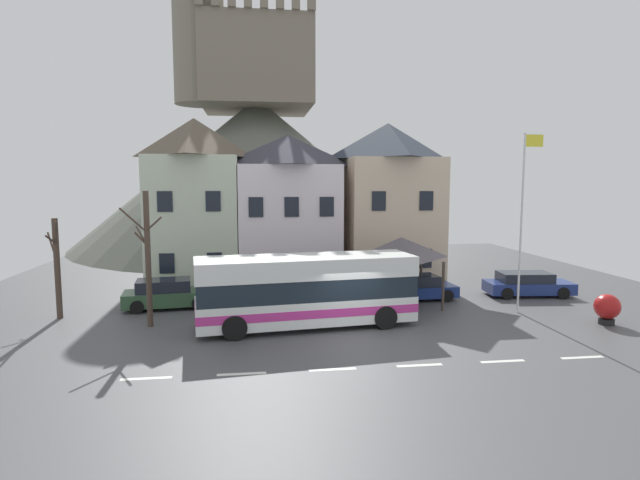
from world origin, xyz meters
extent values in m
cube|color=#4A4B4E|center=(0.00, 0.00, -0.03)|extent=(40.00, 60.00, 0.06)
cube|color=silver|center=(-7.50, -2.99, 0.00)|extent=(1.60, 0.20, 0.01)
cube|color=silver|center=(-4.50, -2.99, 0.00)|extent=(1.60, 0.20, 0.01)
cube|color=silver|center=(-1.50, -2.99, 0.00)|extent=(1.60, 0.20, 0.01)
cube|color=silver|center=(1.50, -2.99, 0.00)|extent=(1.60, 0.20, 0.01)
cube|color=silver|center=(4.50, -2.99, 0.00)|extent=(1.60, 0.20, 0.01)
cube|color=silver|center=(7.50, -2.99, 0.00)|extent=(1.60, 0.20, 0.01)
cube|color=beige|center=(-7.45, 12.24, 3.86)|extent=(5.08, 6.49, 7.71)
pyramid|color=brown|center=(-7.45, 12.24, 8.85)|extent=(5.08, 6.49, 2.28)
cube|color=black|center=(-8.72, 8.97, 1.84)|extent=(0.80, 0.06, 1.10)
cube|color=black|center=(-6.18, 8.97, 1.84)|extent=(0.80, 0.06, 1.10)
cube|color=black|center=(-8.72, 8.97, 5.20)|extent=(0.80, 0.06, 1.10)
cube|color=black|center=(-6.18, 8.97, 5.20)|extent=(0.80, 0.06, 1.10)
cube|color=white|center=(-1.92, 11.81, 3.61)|extent=(5.88, 5.61, 7.21)
pyramid|color=#373742|center=(-1.92, 11.81, 8.13)|extent=(5.88, 5.61, 1.83)
cube|color=black|center=(-3.88, 8.97, 1.73)|extent=(0.80, 0.06, 1.10)
cube|color=black|center=(-1.92, 8.97, 1.73)|extent=(0.80, 0.06, 1.10)
cube|color=black|center=(0.03, 8.97, 1.73)|extent=(0.80, 0.06, 1.10)
cube|color=black|center=(-3.88, 8.97, 4.86)|extent=(0.80, 0.06, 1.10)
cube|color=black|center=(-1.92, 8.97, 4.86)|extent=(0.80, 0.06, 1.10)
cube|color=black|center=(0.03, 8.97, 4.86)|extent=(0.80, 0.06, 1.10)
cube|color=beige|center=(4.40, 12.39, 3.83)|extent=(5.57, 6.79, 7.66)
pyramid|color=#2B333F|center=(4.40, 12.39, 8.78)|extent=(5.57, 6.79, 2.22)
cube|color=black|center=(3.01, 8.97, 1.83)|extent=(0.80, 0.06, 1.10)
cube|color=black|center=(5.80, 8.97, 1.83)|extent=(0.80, 0.06, 1.10)
cube|color=black|center=(3.01, 8.97, 5.16)|extent=(0.80, 0.06, 1.10)
cube|color=black|center=(5.80, 8.97, 5.16)|extent=(0.80, 0.06, 1.10)
cone|color=#5B6055|center=(-3.52, 32.18, 7.23)|extent=(35.12, 35.12, 14.46)
cube|color=#766B5C|center=(-3.52, 32.18, 17.22)|extent=(10.32, 10.32, 7.85)
cylinder|color=slate|center=(-8.68, 29.60, 18.11)|extent=(4.56, 4.56, 9.63)
cube|color=#766B5C|center=(-8.34, 27.02, 21.64)|extent=(0.69, 0.70, 0.99)
cube|color=#766B5C|center=(-6.96, 27.02, 21.64)|extent=(0.69, 0.70, 0.99)
cube|color=#766B5C|center=(-5.58, 27.02, 21.64)|extent=(0.69, 0.70, 0.99)
cube|color=#766B5C|center=(-4.21, 27.02, 21.64)|extent=(0.69, 0.70, 0.99)
cube|color=#766B5C|center=(-2.83, 27.02, 21.64)|extent=(0.69, 0.70, 0.99)
cube|color=#766B5C|center=(-1.46, 27.02, 21.64)|extent=(0.69, 0.70, 0.99)
cube|color=#766B5C|center=(-0.08, 27.02, 21.64)|extent=(0.69, 0.70, 0.99)
cube|color=#766B5C|center=(1.30, 27.02, 21.64)|extent=(0.69, 0.70, 0.99)
cube|color=white|center=(-1.84, 2.26, 0.78)|extent=(9.57, 3.66, 1.07)
cube|color=#BF338C|center=(-1.84, 2.26, 0.84)|extent=(9.59, 3.68, 0.36)
cube|color=#19232D|center=(-1.84, 2.26, 1.77)|extent=(9.46, 3.60, 0.90)
cube|color=white|center=(-1.84, 2.26, 2.64)|extent=(9.57, 3.66, 0.84)
cube|color=#19232D|center=(2.81, 2.82, 1.77)|extent=(0.32, 2.15, 0.86)
cylinder|color=black|center=(1.16, 3.86, 0.50)|extent=(1.03, 0.40, 1.00)
cylinder|color=black|center=(1.45, 1.41, 0.50)|extent=(1.03, 0.40, 1.00)
cylinder|color=black|center=(-5.14, 3.11, 0.50)|extent=(1.03, 0.40, 1.00)
cylinder|color=black|center=(-4.84, 0.66, 0.50)|extent=(1.03, 0.40, 1.00)
cylinder|color=#473D33|center=(1.74, 7.42, 1.20)|extent=(0.14, 0.14, 2.40)
cylinder|color=#473D33|center=(5.04, 7.42, 1.20)|extent=(0.14, 0.14, 2.40)
cylinder|color=#473D33|center=(1.74, 4.12, 1.20)|extent=(0.14, 0.14, 2.40)
cylinder|color=#473D33|center=(5.04, 4.12, 1.20)|extent=(0.14, 0.14, 2.40)
pyramid|color=#524B53|center=(3.39, 5.77, 2.92)|extent=(3.60, 3.60, 1.04)
cube|color=#325536|center=(-8.27, 6.40, 0.52)|extent=(4.45, 2.22, 0.69)
cube|color=#1E232D|center=(-8.48, 6.38, 1.15)|extent=(2.73, 1.82, 0.57)
cylinder|color=black|center=(-6.96, 7.39, 0.32)|extent=(0.66, 0.27, 0.64)
cylinder|color=black|center=(-6.77, 5.74, 0.32)|extent=(0.66, 0.27, 0.64)
cylinder|color=black|center=(-9.77, 7.06, 0.32)|extent=(0.66, 0.27, 0.64)
cylinder|color=black|center=(-9.58, 5.42, 0.32)|extent=(0.66, 0.27, 0.64)
cube|color=navy|center=(10.92, 6.64, 0.48)|extent=(4.75, 2.24, 0.61)
cube|color=#1E232D|center=(10.69, 6.67, 1.05)|extent=(2.90, 1.84, 0.52)
cylinder|color=black|center=(12.52, 7.34, 0.32)|extent=(0.66, 0.26, 0.64)
cylinder|color=black|center=(12.34, 5.64, 0.32)|extent=(0.66, 0.26, 0.64)
cylinder|color=black|center=(9.50, 7.65, 0.32)|extent=(0.66, 0.26, 0.64)
cylinder|color=black|center=(9.33, 5.95, 0.32)|extent=(0.66, 0.26, 0.64)
cube|color=navy|center=(4.61, 6.58, 0.47)|extent=(4.06, 1.96, 0.59)
cube|color=#1E232D|center=(4.41, 6.57, 1.04)|extent=(2.46, 1.66, 0.54)
cylinder|color=black|center=(5.87, 7.48, 0.32)|extent=(0.65, 0.24, 0.64)
cylinder|color=black|center=(5.96, 5.83, 0.32)|extent=(0.65, 0.24, 0.64)
cylinder|color=black|center=(3.25, 7.33, 0.32)|extent=(0.65, 0.24, 0.64)
cylinder|color=black|center=(3.35, 5.68, 0.32)|extent=(0.65, 0.24, 0.64)
cylinder|color=#2D2D38|center=(3.44, 4.23, 0.42)|extent=(0.18, 0.18, 0.84)
cylinder|color=#2D2D38|center=(3.23, 4.21, 0.42)|extent=(0.18, 0.18, 0.84)
cylinder|color=black|center=(3.33, 4.22, 1.13)|extent=(0.33, 0.33, 0.69)
sphere|color=tan|center=(3.33, 4.22, 1.58)|extent=(0.20, 0.20, 0.20)
cylinder|color=black|center=(2.29, 4.55, 0.35)|extent=(0.13, 0.13, 0.70)
cylinder|color=black|center=(2.10, 4.57, 0.35)|extent=(0.13, 0.13, 0.70)
cylinder|color=#512323|center=(2.20, 4.56, 0.96)|extent=(0.30, 0.30, 0.63)
sphere|color=tan|center=(2.20, 4.56, 1.38)|extent=(0.22, 0.22, 0.22)
cube|color=#33473D|center=(1.67, 7.92, 0.45)|extent=(1.78, 0.45, 0.08)
cube|color=#33473D|center=(1.67, 8.15, 0.67)|extent=(1.78, 0.06, 0.40)
cube|color=#2D2D33|center=(0.86, 7.92, 0.23)|extent=(0.08, 0.36, 0.45)
cube|color=#2D2D33|center=(2.47, 7.92, 0.23)|extent=(0.08, 0.36, 0.45)
cylinder|color=silver|center=(8.48, 3.31, 4.24)|extent=(0.10, 0.10, 8.48)
cube|color=yellow|center=(8.93, 3.31, 8.13)|extent=(0.90, 0.03, 0.56)
cylinder|color=black|center=(11.28, 0.83, 0.12)|extent=(0.66, 0.66, 0.25)
sphere|color=#B21919|center=(11.28, 0.83, 0.80)|extent=(1.09, 1.09, 1.09)
cylinder|color=#47382D|center=(-12.92, 5.07, 2.30)|extent=(0.26, 0.26, 4.60)
cylinder|color=#47382D|center=(-12.75, 4.67, 3.94)|extent=(0.46, 0.89, 1.21)
cylinder|color=#47382D|center=(-12.96, 4.64, 3.68)|extent=(0.18, 0.89, 0.50)
cylinder|color=#47382D|center=(-13.22, 5.45, 3.28)|extent=(0.72, 0.87, 1.28)
cylinder|color=#47382D|center=(-13.10, 5.56, 3.00)|extent=(0.44, 1.04, 0.72)
cylinder|color=#47382D|center=(-8.53, 3.16, 2.92)|extent=(0.24, 0.24, 5.85)
cylinder|color=#47382D|center=(-9.03, 2.95, 4.62)|extent=(1.07, 0.53, 1.12)
cylinder|color=#47382D|center=(-8.80, 3.37, 3.92)|extent=(0.61, 0.49, 0.86)
cylinder|color=#47382D|center=(-8.81, 3.28, 3.80)|extent=(0.64, 0.33, 0.61)
cylinder|color=#47382D|center=(-8.18, 2.84, 4.47)|extent=(0.79, 0.73, 0.65)
camera|label=1|loc=(-4.07, -19.19, 6.19)|focal=28.65mm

